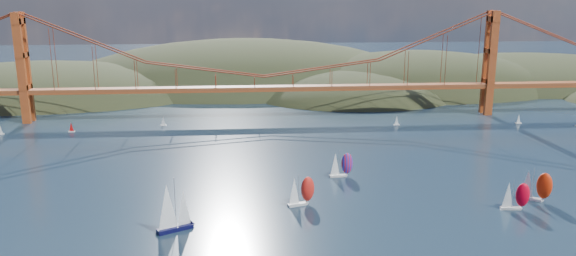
# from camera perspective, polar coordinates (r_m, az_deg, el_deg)

# --- Properties ---
(headlands) EXTENTS (725.00, 225.00, 96.00)m
(headlands) POSITION_cam_1_polar(r_m,az_deg,el_deg) (398.19, 3.53, 2.56)
(headlands) COLOR black
(headlands) RESTS_ON ground
(bridge) EXTENTS (552.00, 12.00, 55.00)m
(bridge) POSITION_cam_1_polar(r_m,az_deg,el_deg) (290.23, -2.81, 7.27)
(bridge) COLOR brown
(bridge) RESTS_ON ground
(sloop_navy) EXTENTS (10.68, 8.74, 15.58)m
(sloop_navy) POSITION_cam_1_polar(r_m,az_deg,el_deg) (160.09, -11.67, -7.95)
(sloop_navy) COLOR black
(sloop_navy) RESTS_ON ground
(racer_0) EXTENTS (9.14, 5.77, 10.22)m
(racer_0) POSITION_cam_1_polar(r_m,az_deg,el_deg) (175.69, 1.30, -6.36)
(racer_0) COLOR silver
(racer_0) RESTS_ON ground
(racer_1) EXTENTS (8.57, 3.96, 9.68)m
(racer_1) POSITION_cam_1_polar(r_m,az_deg,el_deg) (185.86, 22.07, -6.36)
(racer_1) COLOR silver
(racer_1) RESTS_ON ground
(racer_2) EXTENTS (9.52, 7.87, 10.94)m
(racer_2) POSITION_cam_1_polar(r_m,az_deg,el_deg) (195.89, 23.84, -5.32)
(racer_2) COLOR white
(racer_2) RESTS_ON ground
(racer_rwb) EXTENTS (8.76, 4.12, 9.89)m
(racer_rwb) POSITION_cam_1_polar(r_m,az_deg,el_deg) (202.61, 5.39, -3.68)
(racer_rwb) COLOR silver
(racer_rwb) RESTS_ON ground
(distant_boat_1) EXTENTS (3.00, 2.00, 4.70)m
(distant_boat_1) POSITION_cam_1_polar(r_m,az_deg,el_deg) (292.92, -27.20, -0.14)
(distant_boat_1) COLOR silver
(distant_boat_1) RESTS_ON ground
(distant_boat_2) EXTENTS (3.00, 2.00, 4.70)m
(distant_boat_2) POSITION_cam_1_polar(r_m,az_deg,el_deg) (284.38, -21.16, 0.09)
(distant_boat_2) COLOR silver
(distant_boat_2) RESTS_ON ground
(distant_boat_3) EXTENTS (3.00, 2.00, 4.70)m
(distant_boat_3) POSITION_cam_1_polar(r_m,az_deg,el_deg) (283.94, -12.56, 0.69)
(distant_boat_3) COLOR silver
(distant_boat_3) RESTS_ON ground
(distant_boat_4) EXTENTS (3.00, 2.00, 4.70)m
(distant_boat_4) POSITION_cam_1_polar(r_m,az_deg,el_deg) (304.60, 22.39, 0.85)
(distant_boat_4) COLOR silver
(distant_boat_4) RESTS_ON ground
(distant_boat_8) EXTENTS (3.00, 2.00, 4.70)m
(distant_boat_8) POSITION_cam_1_polar(r_m,az_deg,el_deg) (283.70, 10.98, 0.76)
(distant_boat_8) COLOR silver
(distant_boat_8) RESTS_ON ground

